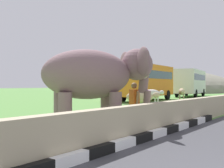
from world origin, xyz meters
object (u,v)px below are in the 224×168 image
at_px(cow_far, 182,92).
at_px(person_handler, 134,102).
at_px(bus_orange, 146,80).
at_px(cow_mid, 152,94).
at_px(bus_white, 191,81).
at_px(cow_near, 140,97).
at_px(elephant, 98,76).

bearing_deg(cow_far, person_handler, -162.98).
distance_m(bus_orange, cow_mid, 6.95).
bearing_deg(bus_orange, cow_far, -58.83).
bearing_deg(bus_white, cow_mid, -167.85).
height_order(bus_orange, bus_white, same).
bearing_deg(bus_white, bus_orange, -180.00).
height_order(person_handler, cow_far, person_handler).
relative_size(person_handler, cow_near, 0.95).
xyz_separation_m(bus_orange, cow_near, (-10.53, -5.66, -1.21)).
xyz_separation_m(person_handler, bus_white, (26.65, 8.04, 1.15)).
relative_size(cow_near, cow_far, 0.92).
xyz_separation_m(cow_near, cow_far, (12.30, 2.74, 0.00)).
relative_size(elephant, bus_orange, 0.45).
bearing_deg(cow_far, cow_near, -167.46).
xyz_separation_m(person_handler, bus_orange, (14.94, 8.04, 1.15)).
relative_size(bus_white, cow_far, 4.68).
height_order(bus_orange, cow_far, bus_orange).
bearing_deg(bus_orange, bus_white, 0.00).
bearing_deg(cow_mid, cow_far, 6.32).
height_order(bus_white, cow_far, bus_white).
height_order(cow_mid, cow_far, same).
relative_size(elephant, person_handler, 2.39).
bearing_deg(cow_mid, person_handler, -155.07).
height_order(person_handler, bus_white, bus_white).
height_order(bus_orange, cow_near, bus_orange).
distance_m(person_handler, bus_orange, 17.00).
bearing_deg(person_handler, cow_far, 17.02).
height_order(bus_white, cow_mid, bus_white).
distance_m(bus_orange, bus_white, 11.72).
xyz_separation_m(bus_orange, cow_far, (1.77, -2.93, -1.21)).
distance_m(elephant, bus_orange, 18.09).
xyz_separation_m(bus_white, cow_far, (-9.95, -2.93, -1.21)).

